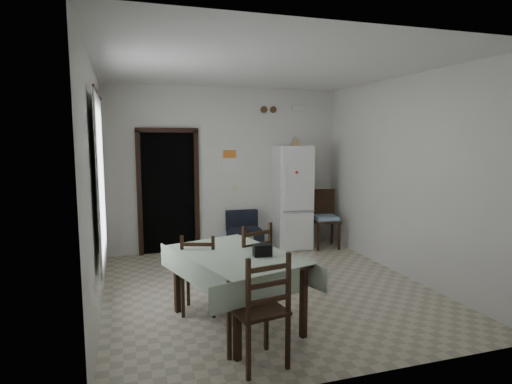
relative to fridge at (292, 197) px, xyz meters
The scene contains 25 objects.
ground 2.43m from the fridge, 120.56° to the right, with size 4.50×4.50×0.00m, color #BAB198.
ceiling 2.98m from the fridge, 120.56° to the right, with size 4.20×4.50×0.02m, color white, non-canonical shape.
wall_back 1.29m from the fridge, 164.32° to the left, with size 4.20×0.02×2.90m, color silver, non-canonical shape.
wall_front 4.36m from the fridge, 105.25° to the right, with size 4.20×0.02×2.90m, color silver, non-canonical shape.
wall_left 3.81m from the fridge, 149.22° to the right, with size 0.02×4.50×2.90m, color silver, non-canonical shape.
wall_right 2.22m from the fridge, 63.54° to the right, with size 0.02×4.50×2.90m, color silver, non-canonical shape.
doorway 2.25m from the fridge, 166.56° to the left, with size 1.06×0.52×2.22m.
window_recess 3.97m from the fridge, 147.08° to the right, with size 0.10×1.20×1.60m, color silver.
curtain 3.88m from the fridge, 146.18° to the right, with size 0.02×1.45×1.85m, color silver.
curtain_rod 4.13m from the fridge, 146.10° to the right, with size 0.02×0.02×1.60m, color black.
calendar 1.32m from the fridge, 164.22° to the left, with size 0.28×0.02×0.40m, color white.
calendar_image 1.38m from the fridge, 164.51° to the left, with size 0.24×0.01×0.14m, color orange.
light_switch 1.05m from the fridge, 162.71° to the left, with size 0.08×0.02×0.12m, color beige.
vent_left 1.67m from the fridge, 145.25° to the left, with size 0.12×0.12×0.03m, color #503820.
vent_right 1.63m from the fridge, 130.40° to the left, with size 0.12×0.12×0.03m, color #503820.
emergency_light 1.65m from the fridge, 53.08° to the left, with size 0.25×0.07×0.09m, color white.
fridge is the anchor object (origin of this frame).
tan_cone 1.02m from the fridge, 18.42° to the left, with size 0.21×0.21×0.17m, color tan.
navy_seat 1.07m from the fridge, behind, with size 0.58×0.56×0.70m, color black, non-canonical shape.
corner_chair 0.74m from the fridge, 21.70° to the right, with size 0.46×0.46×1.06m, color black, non-canonical shape.
dining_table 3.43m from the fridge, 122.44° to the right, with size 1.00×1.52×0.79m, color #A6BCA1, non-canonical shape.
black_bag 3.42m from the fridge, 117.46° to the right, with size 0.19×0.11×0.12m, color black.
dining_chair_far_left 3.25m from the fridge, 131.46° to the right, with size 0.40×0.40×0.94m, color black, non-canonical shape.
dining_chair_far_right 2.89m from the fridge, 122.83° to the right, with size 0.44×0.44×1.03m, color black, non-canonical shape.
dining_chair_near_head 4.18m from the fridge, 116.37° to the right, with size 0.45×0.45×1.05m, color black, non-canonical shape.
Camera 1 is at (-1.81, -5.24, 2.04)m, focal length 30.00 mm.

